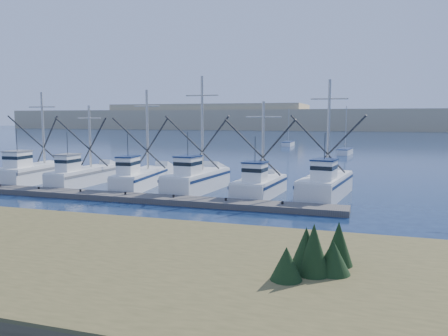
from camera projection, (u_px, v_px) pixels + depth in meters
The scene contains 6 objects.
ground at pixel (222, 230), 24.14m from camera, with size 500.00×500.00×0.00m, color #0D1E3D.
floating_dock at pixel (137, 198), 32.72m from camera, with size 30.78×2.05×0.41m, color #56504D.
dune_ridge at pixel (345, 120), 222.83m from camera, with size 360.00×60.00×10.00m, color tan.
trawler_fleet at pixel (165, 179), 37.48m from camera, with size 30.79×8.70×9.71m.
sailboat_near at pixel (345, 152), 73.34m from camera, with size 2.53×5.75×8.10m.
sailboat_far at pixel (288, 144), 95.19m from camera, with size 1.97×6.18×8.10m.
Camera 1 is at (7.09, -22.49, 6.21)m, focal length 35.00 mm.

